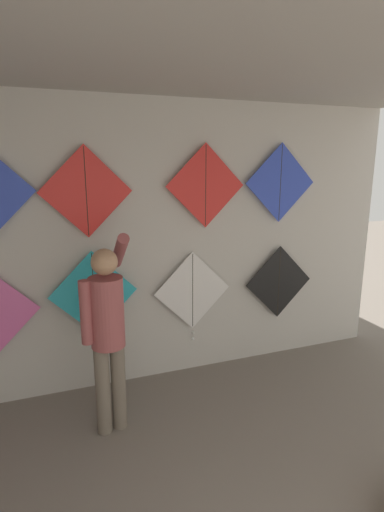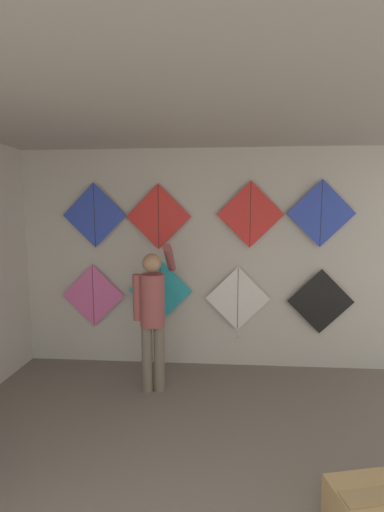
{
  "view_description": "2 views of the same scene",
  "coord_description": "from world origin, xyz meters",
  "px_view_note": "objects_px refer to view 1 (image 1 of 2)",
  "views": [
    {
      "loc": [
        -0.92,
        0.21,
        2.21
      ],
      "look_at": [
        0.36,
        3.65,
        1.34
      ],
      "focal_mm": 28.0,
      "sensor_mm": 36.0,
      "label": 1
    },
    {
      "loc": [
        0.18,
        -0.4,
        1.99
      ],
      "look_at": [
        -0.12,
        3.65,
        1.48
      ],
      "focal_mm": 24.0,
      "sensor_mm": 36.0,
      "label": 2
    }
  ],
  "objects_px": {
    "kite_5": "(86,192)",
    "kite_6": "(206,186)",
    "kite_3": "(279,282)",
    "kite_7": "(280,183)",
    "kite_2": "(193,292)",
    "shopkeeper": "(107,325)",
    "kite_1": "(94,293)"
  },
  "relations": [
    {
      "from": "kite_2",
      "to": "kite_1",
      "type": "bearing_deg",
      "value": 179.98
    },
    {
      "from": "kite_1",
      "to": "kite_2",
      "type": "bearing_deg",
      "value": -0.02
    },
    {
      "from": "kite_2",
      "to": "kite_5",
      "type": "xyz_separation_m",
      "value": [
        -1.01,
        0.0,
        1.06
      ]
    },
    {
      "from": "kite_1",
      "to": "kite_2",
      "type": "distance_m",
      "value": 1.0
    },
    {
      "from": "kite_1",
      "to": "kite_3",
      "type": "xyz_separation_m",
      "value": [
        2.03,
        0.0,
        -0.1
      ]
    },
    {
      "from": "kite_1",
      "to": "shopkeeper",
      "type": "bearing_deg",
      "value": -87.91
    },
    {
      "from": "kite_3",
      "to": "kite_7",
      "type": "relative_size",
      "value": 1.0
    },
    {
      "from": "shopkeeper",
      "to": "kite_2",
      "type": "distance_m",
      "value": 1.18
    },
    {
      "from": "kite_7",
      "to": "kite_3",
      "type": "bearing_deg",
      "value": 0.0
    },
    {
      "from": "kite_5",
      "to": "kite_6",
      "type": "relative_size",
      "value": 1.0
    },
    {
      "from": "kite_1",
      "to": "kite_3",
      "type": "distance_m",
      "value": 2.03
    },
    {
      "from": "kite_3",
      "to": "kite_5",
      "type": "distance_m",
      "value": 2.3
    },
    {
      "from": "shopkeeper",
      "to": "kite_3",
      "type": "bearing_deg",
      "value": 7.91
    },
    {
      "from": "kite_3",
      "to": "kite_5",
      "type": "bearing_deg",
      "value": 180.0
    },
    {
      "from": "shopkeeper",
      "to": "kite_2",
      "type": "relative_size",
      "value": 1.73
    },
    {
      "from": "shopkeeper",
      "to": "kite_5",
      "type": "xyz_separation_m",
      "value": [
        -0.04,
        0.66,
        1.01
      ]
    },
    {
      "from": "kite_3",
      "to": "kite_7",
      "type": "bearing_deg",
      "value": 180.0
    },
    {
      "from": "kite_2",
      "to": "kite_3",
      "type": "relative_size",
      "value": 1.17
    },
    {
      "from": "kite_3",
      "to": "kite_6",
      "type": "xyz_separation_m",
      "value": [
        -0.9,
        0.0,
        1.09
      ]
    },
    {
      "from": "kite_5",
      "to": "kite_7",
      "type": "xyz_separation_m",
      "value": [
        2.0,
        0.0,
        0.04
      ]
    },
    {
      "from": "kite_1",
      "to": "kite_7",
      "type": "bearing_deg",
      "value": 0.0
    },
    {
      "from": "kite_1",
      "to": "kite_6",
      "type": "xyz_separation_m",
      "value": [
        1.13,
        0.0,
        0.98
      ]
    },
    {
      "from": "kite_5",
      "to": "shopkeeper",
      "type": "bearing_deg",
      "value": -86.71
    },
    {
      "from": "kite_7",
      "to": "kite_6",
      "type": "bearing_deg",
      "value": 180.0
    },
    {
      "from": "kite_2",
      "to": "shopkeeper",
      "type": "bearing_deg",
      "value": -145.78
    },
    {
      "from": "kite_2",
      "to": "kite_6",
      "type": "xyz_separation_m",
      "value": [
        0.14,
        0.0,
        1.08
      ]
    },
    {
      "from": "kite_7",
      "to": "kite_2",
      "type": "bearing_deg",
      "value": -179.98
    },
    {
      "from": "kite_5",
      "to": "kite_6",
      "type": "distance_m",
      "value": 1.15
    },
    {
      "from": "kite_3",
      "to": "kite_6",
      "type": "distance_m",
      "value": 1.41
    },
    {
      "from": "kite_7",
      "to": "kite_5",
      "type": "bearing_deg",
      "value": 180.0
    },
    {
      "from": "shopkeeper",
      "to": "kite_1",
      "type": "distance_m",
      "value": 0.67
    },
    {
      "from": "kite_1",
      "to": "kite_7",
      "type": "height_order",
      "value": "kite_7"
    }
  ]
}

